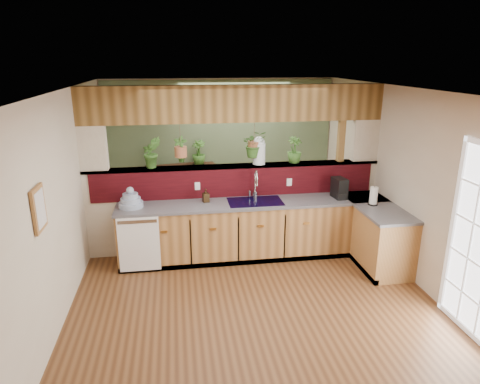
{
  "coord_description": "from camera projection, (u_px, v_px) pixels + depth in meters",
  "views": [
    {
      "loc": [
        -0.91,
        -5.05,
        2.98
      ],
      "look_at": [
        -0.02,
        0.7,
        1.15
      ],
      "focal_mm": 32.0,
      "sensor_mm": 36.0,
      "label": 1
    }
  ],
  "objects": [
    {
      "name": "pass_through_partition",
      "position": [
        237.0,
        177.0,
        6.7
      ],
      "size": [
        4.6,
        0.21,
        2.6
      ],
      "color": "beige",
      "rests_on": "ground"
    },
    {
      "name": "wall_right",
      "position": [
        419.0,
        189.0,
        5.73
      ],
      "size": [
        0.02,
        7.0,
        2.6
      ],
      "primitive_type": "cube",
      "color": "beige",
      "rests_on": "ground"
    },
    {
      "name": "wall_left",
      "position": [
        59.0,
        206.0,
        5.06
      ],
      "size": [
        0.02,
        7.0,
        2.6
      ],
      "primitive_type": "cube",
      "color": "beige",
      "rests_on": "ground"
    },
    {
      "name": "ceiling",
      "position": [
        251.0,
        92.0,
        5.0
      ],
      "size": [
        4.6,
        7.0,
        0.01
      ],
      "primitive_type": "cube",
      "color": "brown",
      "rests_on": "ground"
    },
    {
      "name": "shelf_plant_b",
      "position": [
        199.0,
        153.0,
        8.42
      ],
      "size": [
        0.35,
        0.35,
        0.48
      ],
      "primitive_type": "imported",
      "rotation": [
        0.0,
        0.0,
        -0.34
      ],
      "color": "#2E581E",
      "rests_on": "shelving_console"
    },
    {
      "name": "glass_jar",
      "position": [
        259.0,
        150.0,
        6.63
      ],
      "size": [
        0.2,
        0.2,
        0.43
      ],
      "color": "silver",
      "rests_on": "pass_through_ledge"
    },
    {
      "name": "french_door",
      "position": [
        480.0,
        247.0,
        4.57
      ],
      "size": [
        0.06,
        1.02,
        2.16
      ],
      "primitive_type": "cube",
      "color": "white",
      "rests_on": "ground"
    },
    {
      "name": "dish_stack",
      "position": [
        131.0,
        201.0,
        6.2
      ],
      "size": [
        0.35,
        0.35,
        0.31
      ],
      "color": "#8F9DB9",
      "rests_on": "countertop"
    },
    {
      "name": "paper_towel",
      "position": [
        374.0,
        196.0,
        6.29
      ],
      "size": [
        0.14,
        0.14,
        0.29
      ],
      "color": "black",
      "rests_on": "countertop"
    },
    {
      "name": "navy_sink",
      "position": [
        255.0,
        206.0,
        6.49
      ],
      "size": [
        0.82,
        0.5,
        0.18
      ],
      "color": "black",
      "rests_on": "countertop"
    },
    {
      "name": "shelving_console",
      "position": [
        182.0,
        187.0,
        8.58
      ],
      "size": [
        1.4,
        0.57,
        0.9
      ],
      "primitive_type": "cube",
      "rotation": [
        0.0,
        0.0,
        0.16
      ],
      "color": "black",
      "rests_on": "ground"
    },
    {
      "name": "framed_print",
      "position": [
        39.0,
        209.0,
        4.23
      ],
      "size": [
        0.04,
        0.35,
        0.45
      ],
      "color": "olive",
      "rests_on": "wall_left"
    },
    {
      "name": "sage_backwall",
      "position": [
        220.0,
        144.0,
        8.67
      ],
      "size": [
        4.55,
        0.02,
        2.55
      ],
      "primitive_type": "cube",
      "color": "#556B49",
      "rests_on": "ground"
    },
    {
      "name": "countertop",
      "position": [
        293.0,
        230.0,
        6.59
      ],
      "size": [
        4.14,
        1.52,
        0.9
      ],
      "color": "olive",
      "rests_on": "ground"
    },
    {
      "name": "hanging_plant_b",
      "position": [
        254.0,
        132.0,
        6.53
      ],
      "size": [
        0.4,
        0.35,
        0.54
      ],
      "color": "brown",
      "rests_on": "header_beam"
    },
    {
      "name": "hanging_plant_a",
      "position": [
        180.0,
        141.0,
        6.4
      ],
      "size": [
        0.23,
        0.19,
        0.52
      ],
      "color": "brown",
      "rests_on": "header_beam"
    },
    {
      "name": "dishwasher",
      "position": [
        139.0,
        244.0,
        6.06
      ],
      "size": [
        0.58,
        0.03,
        0.82
      ],
      "color": "white",
      "rests_on": "ground"
    },
    {
      "name": "wall_back",
      "position": [
        220.0,
        144.0,
        8.69
      ],
      "size": [
        4.6,
        0.02,
        2.6
      ],
      "primitive_type": "cube",
      "color": "beige",
      "rests_on": "ground"
    },
    {
      "name": "shelf_plant_a",
      "position": [
        149.0,
        155.0,
        8.29
      ],
      "size": [
        0.25,
        0.19,
        0.43
      ],
      "primitive_type": "imported",
      "rotation": [
        0.0,
        0.0,
        -0.15
      ],
      "color": "#2E581E",
      "rests_on": "shelving_console"
    },
    {
      "name": "faucet",
      "position": [
        255.0,
        183.0,
        6.55
      ],
      "size": [
        0.2,
        0.2,
        0.45
      ],
      "color": "#B7B7B2",
      "rests_on": "countertop"
    },
    {
      "name": "header_beam",
      "position": [
        235.0,
        104.0,
        6.36
      ],
      "size": [
        4.6,
        0.15,
        0.55
      ],
      "primitive_type": "cube",
      "color": "brown",
      "rests_on": "ground"
    },
    {
      "name": "soap_dispenser",
      "position": [
        206.0,
        195.0,
        6.42
      ],
      "size": [
        0.11,
        0.11,
        0.2
      ],
      "primitive_type": "imported",
      "rotation": [
        0.0,
        0.0,
        0.23
      ],
      "color": "#372714",
      "rests_on": "countertop"
    },
    {
      "name": "ground",
      "position": [
        250.0,
        288.0,
        5.78
      ],
      "size": [
        4.6,
        7.0,
        0.01
      ],
      "primitive_type": "cube",
      "color": "#56331A",
      "rests_on": "ground"
    },
    {
      "name": "ledge_plant_right",
      "position": [
        294.0,
        150.0,
        6.71
      ],
      "size": [
        0.29,
        0.29,
        0.42
      ],
      "primitive_type": "imported",
      "rotation": [
        0.0,
        0.0,
        0.28
      ],
      "color": "#2E581E",
      "rests_on": "pass_through_ledge"
    },
    {
      "name": "coffee_maker",
      "position": [
        340.0,
        189.0,
        6.6
      ],
      "size": [
        0.17,
        0.28,
        0.31
      ],
      "rotation": [
        0.0,
        0.0,
        0.13
      ],
      "color": "black",
      "rests_on": "countertop"
    },
    {
      "name": "ledge_plant_left",
      "position": [
        152.0,
        152.0,
        6.39
      ],
      "size": [
        0.31,
        0.27,
        0.48
      ],
      "primitive_type": "imported",
      "rotation": [
        0.0,
        0.0,
        0.26
      ],
      "color": "#2E581E",
      "rests_on": "pass_through_ledge"
    },
    {
      "name": "pass_through_ledge",
      "position": [
        235.0,
        166.0,
        6.64
      ],
      "size": [
        4.6,
        0.21,
        0.04
      ],
      "primitive_type": "cube",
      "color": "brown",
      "rests_on": "ground"
    },
    {
      "name": "floor_plant",
      "position": [
        290.0,
        207.0,
        7.72
      ],
      "size": [
        0.9,
        0.84,
        0.79
      ],
      "primitive_type": "imported",
      "rotation": [
        0.0,
        0.0,
        0.39
      ],
      "color": "#2E581E",
      "rests_on": "ground"
    }
  ]
}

